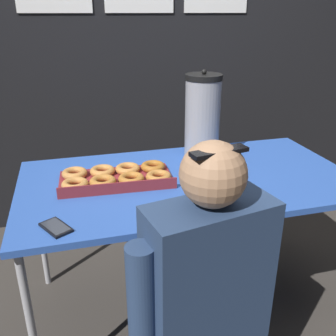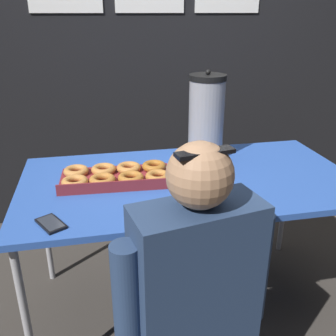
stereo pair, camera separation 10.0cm
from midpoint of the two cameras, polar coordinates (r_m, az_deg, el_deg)
ground_plane at (r=2.22m, az=4.11°, el=-19.83°), size 12.00×12.00×0.00m
back_wall at (r=2.76m, az=-1.82°, el=21.35°), size 6.00×0.11×2.86m
folding_table at (r=1.81m, az=4.75°, el=-2.77°), size 1.58×0.84×0.76m
donut_box at (r=1.77m, az=-6.26°, el=-1.17°), size 0.54×0.30×0.05m
coffee_urn at (r=1.99m, az=7.29°, el=7.67°), size 0.19×0.22×0.47m
cell_phone at (r=1.46m, az=-15.55°, el=-8.20°), size 0.13×0.15×0.01m
person_seated at (r=1.37m, az=6.36°, el=-21.14°), size 0.55×0.28×1.17m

